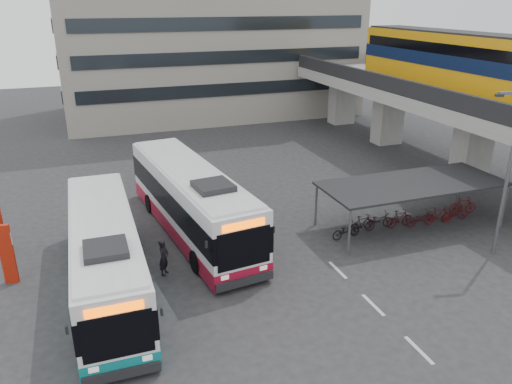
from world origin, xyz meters
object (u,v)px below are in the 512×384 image
object	(u,v)px
bus_teal	(105,255)
lamp_post	(508,166)
pedestrian	(164,257)
bus_main	(191,201)

from	to	relation	value
bus_teal	lamp_post	bearing A→B (deg)	-9.20
pedestrian	lamp_post	distance (m)	16.31
bus_teal	pedestrian	bearing A→B (deg)	10.95
bus_teal	lamp_post	size ratio (longest dim) A/B	1.51
bus_main	bus_teal	world-z (taller)	bus_main
pedestrian	lamp_post	size ratio (longest dim) A/B	0.21
bus_teal	lamp_post	world-z (taller)	lamp_post
bus_main	bus_teal	size ratio (longest dim) A/B	1.10
bus_teal	pedestrian	size ratio (longest dim) A/B	7.04
pedestrian	bus_teal	bearing A→B (deg)	133.66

